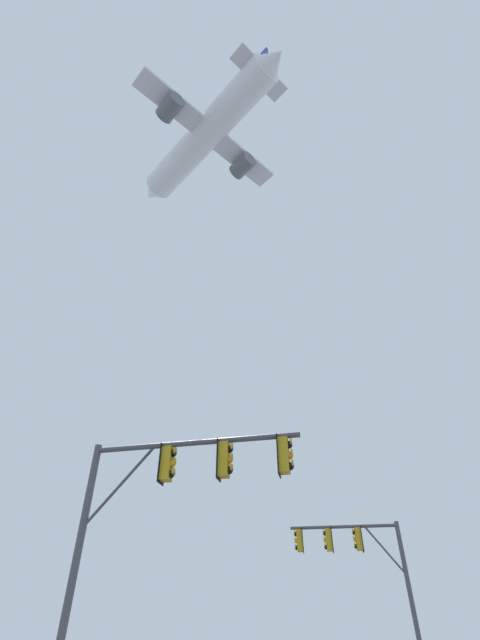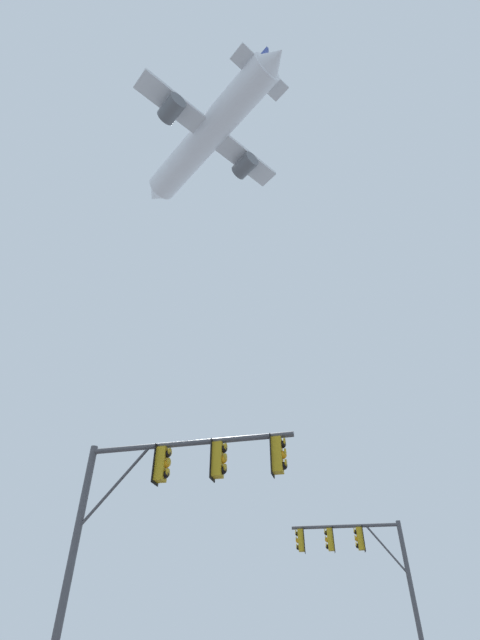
% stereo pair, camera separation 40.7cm
% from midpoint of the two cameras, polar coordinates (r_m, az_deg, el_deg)
% --- Properties ---
extents(signal_pole_near, '(5.85, 1.15, 6.20)m').
position_cam_midpoint_polar(signal_pole_near, '(12.37, -10.23, -21.22)').
color(signal_pole_near, '#4C4C51').
rests_on(signal_pole_near, ground).
extents(signal_pole_far, '(4.84, 0.69, 5.93)m').
position_cam_midpoint_polar(signal_pole_far, '(22.18, 14.63, -27.81)').
color(signal_pole_far, '#4C4C51').
rests_on(signal_pole_far, ground).
extents(airplane, '(21.03, 20.72, 7.17)m').
position_cam_midpoint_polar(airplane, '(59.11, -4.69, 23.06)').
color(airplane, white).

